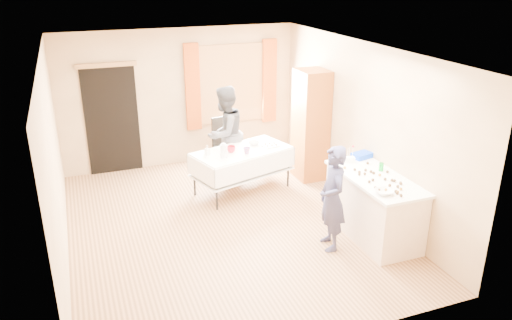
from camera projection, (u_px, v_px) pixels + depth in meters
name	position (u px, v px, depth m)	size (l,w,h in m)	color
floor	(226.00, 225.00, 7.54)	(4.50, 5.50, 0.02)	#9E7047
ceiling	(221.00, 50.00, 6.58)	(4.50, 5.50, 0.02)	white
wall_back	(181.00, 98.00, 9.46)	(4.50, 0.02, 2.60)	tan
wall_front	(311.00, 235.00, 4.65)	(4.50, 0.02, 2.60)	tan
wall_left	(53.00, 164.00, 6.32)	(0.02, 5.50, 2.60)	tan
wall_right	(362.00, 126.00, 7.80)	(0.02, 5.50, 2.60)	tan
window_frame	(231.00, 84.00, 9.68)	(1.32, 0.06, 1.52)	olive
window_pane	(231.00, 84.00, 9.67)	(1.20, 0.02, 1.40)	white
curtain_left	(193.00, 87.00, 9.38)	(0.28, 0.06, 1.65)	#A94311
curtain_right	(269.00, 81.00, 9.90)	(0.28, 0.06, 1.65)	#A94311
doorway	(112.00, 120.00, 9.12)	(0.95, 0.04, 2.00)	black
door_lintel	(106.00, 65.00, 8.72)	(1.05, 0.06, 0.08)	olive
cabinet	(311.00, 125.00, 8.88)	(0.50, 0.60, 1.98)	brown
counter	(373.00, 206.00, 7.09)	(0.76, 1.61, 0.91)	beige
party_table	(242.00, 167.00, 8.49)	(1.82, 1.28, 0.75)	black
chair	(226.00, 154.00, 9.51)	(0.48, 0.48, 0.99)	black
girl	(332.00, 198.00, 6.68)	(0.43, 0.58, 1.47)	#242448
woman	(225.00, 134.00, 8.87)	(1.05, 1.00, 1.71)	black
soda_can	(381.00, 167.00, 7.10)	(0.07, 0.07, 0.12)	#0B9524
mixing_bowl	(384.00, 192.00, 6.39)	(0.24, 0.24, 0.06)	white
foam_block	(349.00, 160.00, 7.42)	(0.15, 0.10, 0.08)	white
blue_basket	(362.00, 155.00, 7.59)	(0.30, 0.20, 0.08)	#0A39D8
pitcher	(224.00, 151.00, 8.01)	(0.11, 0.11, 0.22)	silver
cup_red	(231.00, 149.00, 8.27)	(0.17, 0.17, 0.11)	#B51122
cup_rainbow	(247.00, 150.00, 8.21)	(0.12, 0.12, 0.11)	red
small_bowl	(254.00, 143.00, 8.62)	(0.19, 0.19, 0.06)	white
pastry_tray	(271.00, 146.00, 8.55)	(0.28, 0.20, 0.02)	white
bottle	(207.00, 150.00, 8.15)	(0.09, 0.09, 0.15)	white
cake_balls	(380.00, 180.00, 6.76)	(0.53, 1.15, 0.04)	#3F2314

